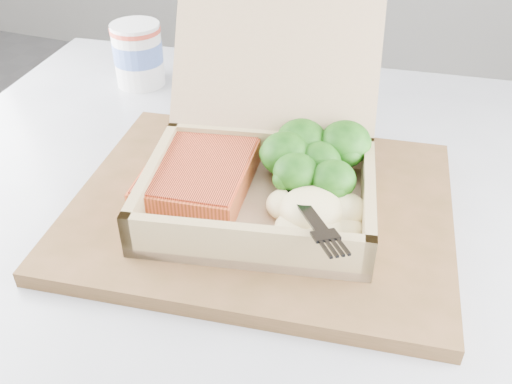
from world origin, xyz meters
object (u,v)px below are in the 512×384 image
at_px(serving_tray, 262,207).
at_px(takeout_container, 265,147).
at_px(paper_cup, 138,53).
at_px(cafe_table, 257,358).

distance_m(serving_tray, takeout_container, 0.06).
xyz_separation_m(serving_tray, paper_cup, (-0.27, 0.22, 0.04)).
bearing_deg(serving_tray, cafe_table, -78.32).
xyz_separation_m(serving_tray, takeout_container, (-0.01, 0.03, 0.05)).
bearing_deg(serving_tray, takeout_container, 104.18).
distance_m(cafe_table, serving_tray, 0.20).
distance_m(cafe_table, paper_cup, 0.45).
height_order(takeout_container, paper_cup, takeout_container).
height_order(cafe_table, serving_tray, serving_tray).
bearing_deg(takeout_container, cafe_table, -89.32).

